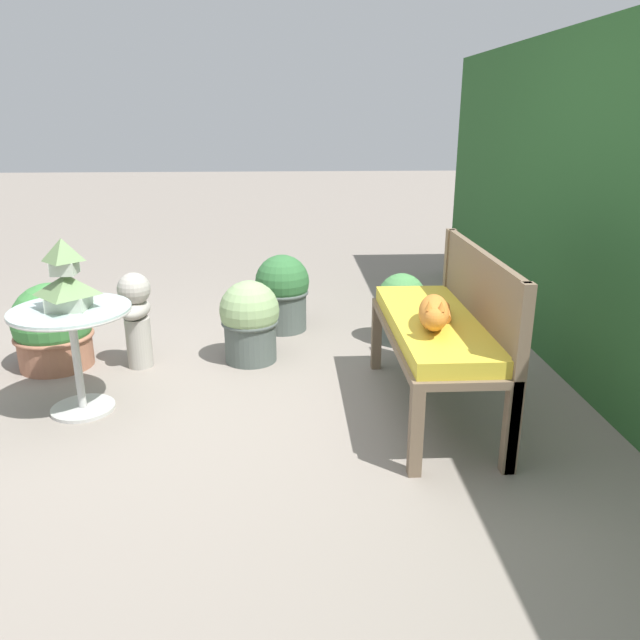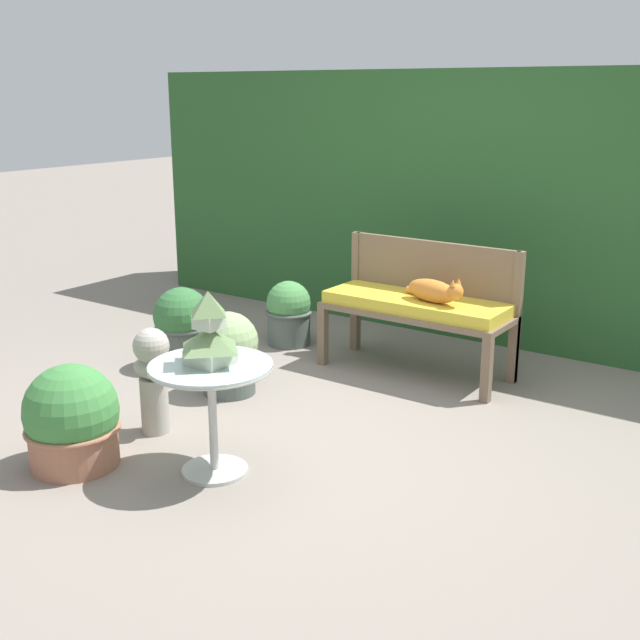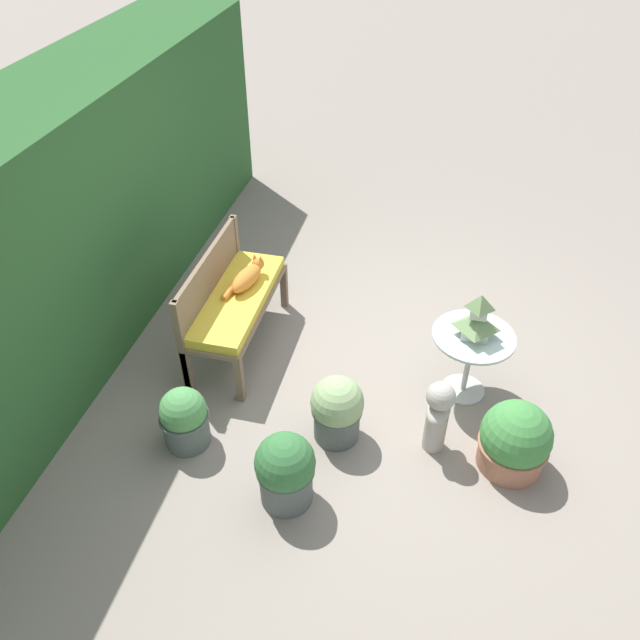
{
  "view_description": "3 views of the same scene",
  "coord_description": "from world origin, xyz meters",
  "px_view_note": "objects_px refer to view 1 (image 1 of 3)",
  "views": [
    {
      "loc": [
        3.17,
        0.44,
        1.59
      ],
      "look_at": [
        0.23,
        0.6,
        0.61
      ],
      "focal_mm": 35.0,
      "sensor_mm": 36.0,
      "label": 1
    },
    {
      "loc": [
        2.58,
        -3.54,
        1.94
      ],
      "look_at": [
        -0.13,
        0.32,
        0.57
      ],
      "focal_mm": 45.0,
      "sensor_mm": 36.0,
      "label": 2
    },
    {
      "loc": [
        -3.83,
        -0.42,
        3.69
      ],
      "look_at": [
        -0.02,
        0.49,
        0.47
      ],
      "focal_mm": 35.0,
      "sensor_mm": 36.0,
      "label": 3
    }
  ],
  "objects_px": {
    "potted_plant_hedge_corner": "(401,308)",
    "patio_table": "(73,331)",
    "potted_plant_table_near": "(282,292)",
    "potted_plant_table_far": "(250,321)",
    "pagoda_birdhouse": "(66,279)",
    "cat": "(435,313)",
    "garden_bust": "(136,314)",
    "potted_plant_bench_right": "(53,329)",
    "garden_bench": "(435,332)"
  },
  "relations": [
    {
      "from": "potted_plant_hedge_corner",
      "to": "patio_table",
      "type": "bearing_deg",
      "value": -62.9
    },
    {
      "from": "potted_plant_table_near",
      "to": "potted_plant_table_far",
      "type": "bearing_deg",
      "value": -18.97
    },
    {
      "from": "pagoda_birdhouse",
      "to": "cat",
      "type": "bearing_deg",
      "value": 81.68
    },
    {
      "from": "patio_table",
      "to": "pagoda_birdhouse",
      "type": "xyz_separation_m",
      "value": [
        0.0,
        0.0,
        0.29
      ]
    },
    {
      "from": "garden_bust",
      "to": "potted_plant_bench_right",
      "type": "height_order",
      "value": "garden_bust"
    },
    {
      "from": "pagoda_birdhouse",
      "to": "potted_plant_bench_right",
      "type": "xyz_separation_m",
      "value": [
        -0.67,
        -0.37,
        -0.51
      ]
    },
    {
      "from": "patio_table",
      "to": "potted_plant_hedge_corner",
      "type": "xyz_separation_m",
      "value": [
        -1.01,
        1.98,
        -0.22
      ]
    },
    {
      "from": "garden_bench",
      "to": "pagoda_birdhouse",
      "type": "bearing_deg",
      "value": -93.54
    },
    {
      "from": "pagoda_birdhouse",
      "to": "potted_plant_bench_right",
      "type": "bearing_deg",
      "value": -151.31
    },
    {
      "from": "cat",
      "to": "patio_table",
      "type": "xyz_separation_m",
      "value": [
        -0.28,
        -1.9,
        -0.16
      ]
    },
    {
      "from": "pagoda_birdhouse",
      "to": "potted_plant_table_far",
      "type": "distance_m",
      "value": 1.24
    },
    {
      "from": "cat",
      "to": "patio_table",
      "type": "bearing_deg",
      "value": -85.75
    },
    {
      "from": "patio_table",
      "to": "potted_plant_table_near",
      "type": "relative_size",
      "value": 1.09
    },
    {
      "from": "garden_bust",
      "to": "potted_plant_hedge_corner",
      "type": "distance_m",
      "value": 1.84
    },
    {
      "from": "cat",
      "to": "potted_plant_table_far",
      "type": "height_order",
      "value": "cat"
    },
    {
      "from": "potted_plant_hedge_corner",
      "to": "potted_plant_bench_right",
      "type": "bearing_deg",
      "value": -81.59
    },
    {
      "from": "potted_plant_hedge_corner",
      "to": "potted_plant_table_near",
      "type": "xyz_separation_m",
      "value": [
        -0.31,
        -0.86,
        0.05
      ]
    },
    {
      "from": "garden_bench",
      "to": "garden_bust",
      "type": "distance_m",
      "value": 1.92
    },
    {
      "from": "potted_plant_bench_right",
      "to": "potted_plant_table_far",
      "type": "relative_size",
      "value": 1.02
    },
    {
      "from": "garden_bench",
      "to": "potted_plant_hedge_corner",
      "type": "xyz_separation_m",
      "value": [
        -1.13,
        0.03,
        -0.22
      ]
    },
    {
      "from": "potted_plant_hedge_corner",
      "to": "pagoda_birdhouse",
      "type": "bearing_deg",
      "value": -62.9
    },
    {
      "from": "cat",
      "to": "potted_plant_hedge_corner",
      "type": "relative_size",
      "value": 0.99
    },
    {
      "from": "garden_bench",
      "to": "potted_plant_table_far",
      "type": "height_order",
      "value": "garden_bench"
    },
    {
      "from": "pagoda_birdhouse",
      "to": "potted_plant_hedge_corner",
      "type": "xyz_separation_m",
      "value": [
        -1.01,
        1.98,
        -0.51
      ]
    },
    {
      "from": "potted_plant_table_near",
      "to": "potted_plant_hedge_corner",
      "type": "bearing_deg",
      "value": 70.27
    },
    {
      "from": "potted_plant_table_near",
      "to": "potted_plant_table_far",
      "type": "xyz_separation_m",
      "value": [
        0.63,
        -0.22,
        -0.02
      ]
    },
    {
      "from": "potted_plant_table_far",
      "to": "garden_bench",
      "type": "bearing_deg",
      "value": 51.92
    },
    {
      "from": "patio_table",
      "to": "potted_plant_bench_right",
      "type": "height_order",
      "value": "patio_table"
    },
    {
      "from": "potted_plant_bench_right",
      "to": "potted_plant_hedge_corner",
      "type": "distance_m",
      "value": 2.37
    },
    {
      "from": "garden_bench",
      "to": "potted_plant_bench_right",
      "type": "bearing_deg",
      "value": -108.79
    },
    {
      "from": "patio_table",
      "to": "pagoda_birdhouse",
      "type": "relative_size",
      "value": 1.68
    },
    {
      "from": "cat",
      "to": "potted_plant_bench_right",
      "type": "distance_m",
      "value": 2.49
    },
    {
      "from": "potted_plant_table_near",
      "to": "pagoda_birdhouse",
      "type": "bearing_deg",
      "value": -40.41
    },
    {
      "from": "potted_plant_hedge_corner",
      "to": "potted_plant_table_near",
      "type": "relative_size",
      "value": 0.87
    },
    {
      "from": "potted_plant_table_far",
      "to": "pagoda_birdhouse",
      "type": "bearing_deg",
      "value": -52.62
    },
    {
      "from": "patio_table",
      "to": "garden_bust",
      "type": "relative_size",
      "value": 1.01
    },
    {
      "from": "potted_plant_hedge_corner",
      "to": "potted_plant_table_near",
      "type": "bearing_deg",
      "value": -109.73
    },
    {
      "from": "cat",
      "to": "potted_plant_table_far",
      "type": "distance_m",
      "value": 1.44
    },
    {
      "from": "garden_bust",
      "to": "potted_plant_table_near",
      "type": "xyz_separation_m",
      "value": [
        -0.69,
        0.94,
        -0.06
      ]
    },
    {
      "from": "pagoda_birdhouse",
      "to": "potted_plant_bench_right",
      "type": "height_order",
      "value": "pagoda_birdhouse"
    },
    {
      "from": "garden_bust",
      "to": "potted_plant_table_near",
      "type": "height_order",
      "value": "garden_bust"
    },
    {
      "from": "patio_table",
      "to": "potted_plant_table_near",
      "type": "height_order",
      "value": "patio_table"
    },
    {
      "from": "garden_bench",
      "to": "cat",
      "type": "relative_size",
      "value": 2.66
    },
    {
      "from": "potted_plant_bench_right",
      "to": "patio_table",
      "type": "bearing_deg",
      "value": 28.69
    },
    {
      "from": "potted_plant_table_near",
      "to": "garden_bench",
      "type": "bearing_deg",
      "value": 29.82
    },
    {
      "from": "pagoda_birdhouse",
      "to": "potted_plant_table_far",
      "type": "bearing_deg",
      "value": 127.38
    },
    {
      "from": "garden_bench",
      "to": "garden_bust",
      "type": "bearing_deg",
      "value": -113.11
    },
    {
      "from": "potted_plant_table_near",
      "to": "patio_table",
      "type": "bearing_deg",
      "value": -40.41
    },
    {
      "from": "patio_table",
      "to": "potted_plant_hedge_corner",
      "type": "bearing_deg",
      "value": 117.1
    },
    {
      "from": "cat",
      "to": "garden_bust",
      "type": "bearing_deg",
      "value": -105.36
    }
  ]
}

